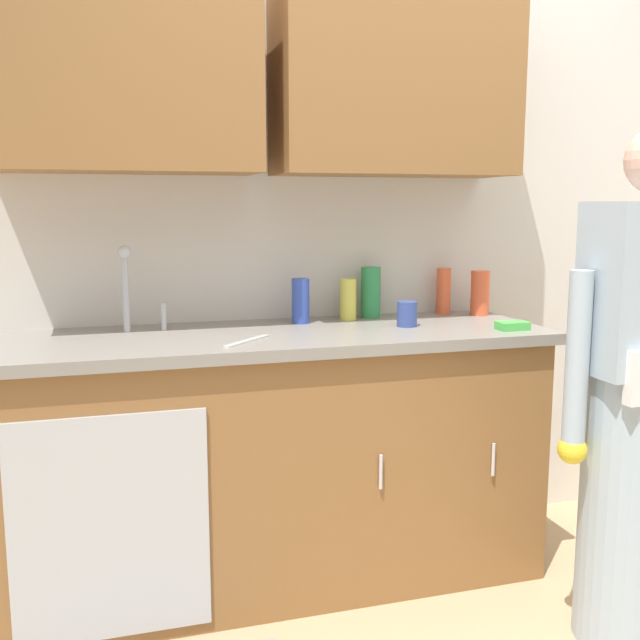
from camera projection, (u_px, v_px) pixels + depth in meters
name	position (u px, v px, depth m)	size (l,w,h in m)	color
kitchen_wall_with_uppers	(359.00, 183.00, 2.94)	(4.80, 0.44, 2.70)	beige
counter_cabinet	(277.00, 463.00, 2.70)	(1.90, 0.62, 0.90)	brown
countertop	(277.00, 337.00, 2.63)	(1.96, 0.66, 0.04)	gray
sink	(141.00, 342.00, 2.50)	(0.50, 0.36, 0.35)	#B7BABF
bottle_water_tall	(348.00, 299.00, 2.89)	(0.07, 0.07, 0.16)	#D8D14C
bottle_soap	(443.00, 291.00, 3.04)	(0.06, 0.06, 0.19)	#E05933
bottle_water_short	(371.00, 292.00, 2.95)	(0.08, 0.08, 0.20)	#2D8C4C
bottle_dish_liquid	(301.00, 301.00, 2.80)	(0.07, 0.07, 0.17)	#334CB2
bottle_cleaner_spray	(480.00, 293.00, 3.01)	(0.08, 0.08, 0.18)	#E05933
cup_by_sink	(407.00, 314.00, 2.73)	(0.08, 0.08, 0.09)	#33478C
knife_on_counter	(247.00, 341.00, 2.43)	(0.24, 0.02, 0.01)	silver
sponge	(512.00, 326.00, 2.66)	(0.11, 0.07, 0.03)	#4CBF4C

